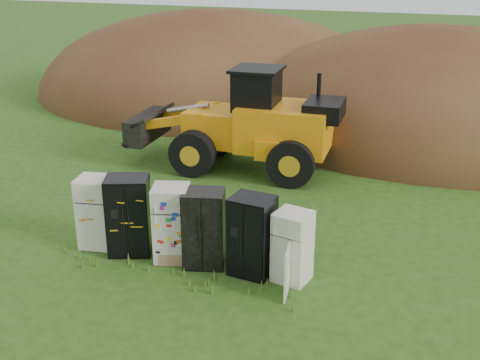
{
  "coord_description": "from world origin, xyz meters",
  "views": [
    {
      "loc": [
        5.17,
        -11.08,
        6.71
      ],
      "look_at": [
        0.42,
        2.0,
        1.34
      ],
      "focal_mm": 45.0,
      "sensor_mm": 36.0,
      "label": 1
    }
  ],
  "objects": [
    {
      "name": "dirt_mound_left",
      "position": [
        -5.59,
        15.31,
        0.0
      ],
      "size": [
        18.03,
        13.52,
        8.22
      ],
      "primitive_type": "ellipsoid",
      "color": "#4B2718",
      "rests_on": "ground"
    },
    {
      "name": "fridge_open_door",
      "position": [
        2.33,
        0.01,
        0.8
      ],
      "size": [
        0.84,
        0.8,
        1.59
      ],
      "primitive_type": null,
      "rotation": [
        0.0,
        0.0,
        -0.21
      ],
      "color": "white",
      "rests_on": "ground"
    },
    {
      "name": "fridge_black_right",
      "position": [
        1.42,
        0.01,
        0.9
      ],
      "size": [
        0.98,
        0.85,
        1.8
      ],
      "primitive_type": null,
      "rotation": [
        0.0,
        0.0,
        -0.12
      ],
      "color": "black",
      "rests_on": "ground"
    },
    {
      "name": "fridge_sticker",
      "position": [
        -0.49,
        -0.01,
        0.9
      ],
      "size": [
        0.98,
        0.94,
        1.79
      ],
      "primitive_type": null,
      "rotation": [
        0.0,
        0.0,
        0.29
      ],
      "color": "silver",
      "rests_on": "ground"
    },
    {
      "name": "ground",
      "position": [
        0.0,
        0.0,
        0.0
      ],
      "size": [
        120.0,
        120.0,
        0.0
      ],
      "primitive_type": "plane",
      "color": "#284E14",
      "rests_on": "ground"
    },
    {
      "name": "dirt_mound_right",
      "position": [
        4.46,
        12.38,
        0.0
      ],
      "size": [
        15.67,
        11.49,
        8.26
      ],
      "primitive_type": "ellipsoid",
      "color": "#4B2718",
      "rests_on": "ground"
    },
    {
      "name": "wheel_loader",
      "position": [
        -1.43,
        6.29,
        1.65
      ],
      "size": [
        6.97,
        3.11,
        3.31
      ],
      "primitive_type": null,
      "rotation": [
        0.0,
        0.0,
        0.05
      ],
      "color": "orange",
      "rests_on": "ground"
    },
    {
      "name": "fridge_dark_mid",
      "position": [
        0.29,
        0.0,
        0.89
      ],
      "size": [
        1.08,
        0.96,
        1.78
      ],
      "primitive_type": null,
      "rotation": [
        0.0,
        0.0,
        0.28
      ],
      "color": "black",
      "rests_on": "ground"
    },
    {
      "name": "fridge_black_side",
      "position": [
        -1.58,
        -0.03,
        0.94
      ],
      "size": [
        1.19,
        1.08,
        1.87
      ],
      "primitive_type": null,
      "rotation": [
        0.0,
        0.0,
        0.38
      ],
      "color": "black",
      "rests_on": "ground"
    },
    {
      "name": "fridge_leftmost",
      "position": [
        -2.48,
        -0.0,
        0.87
      ],
      "size": [
        0.89,
        0.86,
        1.74
      ],
      "primitive_type": null,
      "rotation": [
        0.0,
        0.0,
        0.19
      ],
      "color": "white",
      "rests_on": "ground"
    }
  ]
}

